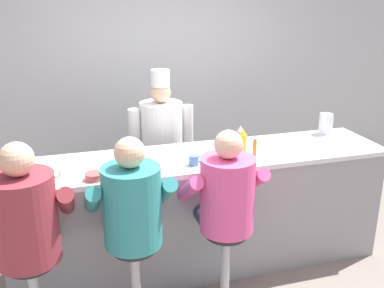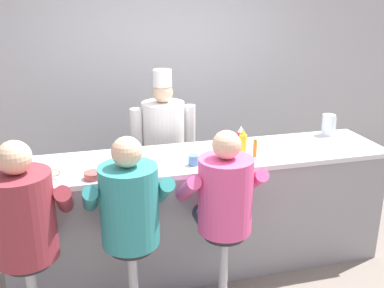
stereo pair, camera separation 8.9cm
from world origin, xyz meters
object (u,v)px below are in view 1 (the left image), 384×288
cereal_bowl (94,176)px  cook_in_whites_near (162,145)px  water_pitcher_clear (326,124)px  breakfast_plate (141,160)px  coffee_mug_blue (194,160)px  coffee_mug_tan (50,175)px  diner_seated_pink (225,198)px  ketchup_bottle_red (240,140)px  diner_seated_teal (132,210)px  diner_seated_maroon (26,222)px  mustard_bottle_yellow (243,144)px  hot_sauce_bottle_orange (255,148)px

cereal_bowl → cook_in_whites_near: size_ratio=0.08×
water_pitcher_clear → breakfast_plate: size_ratio=0.86×
cook_in_whites_near → water_pitcher_clear: bearing=-18.4°
coffee_mug_blue → coffee_mug_tan: coffee_mug_tan is taller
diner_seated_pink → breakfast_plate: bearing=130.3°
ketchup_bottle_red → water_pitcher_clear: 1.02m
cereal_bowl → diner_seated_teal: (0.21, -0.33, -0.14)m
cereal_bowl → diner_seated_maroon: diner_seated_maroon is taller
cook_in_whites_near → diner_seated_pink: bearing=-82.7°
ketchup_bottle_red → breakfast_plate: size_ratio=1.09×
diner_seated_maroon → coffee_mug_tan: bearing=67.5°
diner_seated_pink → cook_in_whites_near: 1.31m
diner_seated_teal → coffee_mug_blue: bearing=35.1°
mustard_bottle_yellow → breakfast_plate: 0.83m
breakfast_plate → cook_in_whites_near: (0.33, 0.72, -0.14)m
coffee_mug_tan → diner_seated_teal: 0.66m
cereal_bowl → coffee_mug_tan: bearing=169.5°
diner_seated_maroon → cook_in_whites_near: size_ratio=0.91×
breakfast_plate → diner_seated_pink: diner_seated_pink is taller
diner_seated_teal → diner_seated_maroon: bearing=179.9°
ketchup_bottle_red → mustard_bottle_yellow: 0.08m
cereal_bowl → coffee_mug_blue: size_ratio=1.10×
hot_sauce_bottle_orange → coffee_mug_blue: hot_sauce_bottle_orange is taller
cook_in_whites_near → diner_seated_maroon: bearing=-132.1°
hot_sauce_bottle_orange → cereal_bowl: hot_sauce_bottle_orange is taller
coffee_mug_blue → cereal_bowl: bearing=-175.0°
coffee_mug_blue → diner_seated_teal: (-0.56, -0.39, -0.15)m
breakfast_plate → diner_seated_maroon: (-0.84, -0.58, -0.11)m
coffee_mug_blue → diner_seated_pink: diner_seated_pink is taller
ketchup_bottle_red → cook_in_whites_near: bearing=122.7°
breakfast_plate → cereal_bowl: cereal_bowl is taller
breakfast_plate → diner_seated_pink: bearing=-49.7°
mustard_bottle_yellow → water_pitcher_clear: mustard_bottle_yellow is taller
diner_seated_maroon → cook_in_whites_near: 1.75m
hot_sauce_bottle_orange → water_pitcher_clear: water_pitcher_clear is taller
ketchup_bottle_red → breakfast_plate: (-0.82, 0.05, -0.10)m
mustard_bottle_yellow → diner_seated_teal: (-0.99, -0.46, -0.22)m
diner_seated_teal → water_pitcher_clear: bearing=22.5°
water_pitcher_clear → diner_seated_pink: bearing=-147.9°
mustard_bottle_yellow → cereal_bowl: 1.21m
diner_seated_teal → diner_seated_pink: bearing=-0.1°
breakfast_plate → mustard_bottle_yellow: bearing=-8.8°
coffee_mug_blue → diner_seated_teal: bearing=-144.9°
mustard_bottle_yellow → diner_seated_maroon: (-1.66, -0.46, -0.21)m
ketchup_bottle_red → diner_seated_teal: diner_seated_teal is taller
mustard_bottle_yellow → hot_sauce_bottle_orange: 0.11m
hot_sauce_bottle_orange → coffee_mug_tan: bearing=-177.8°
coffee_mug_tan → diner_seated_pink: (1.18, -0.38, -0.16)m
diner_seated_maroon → water_pitcher_clear: bearing=17.1°
ketchup_bottle_red → mustard_bottle_yellow: size_ratio=1.02×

